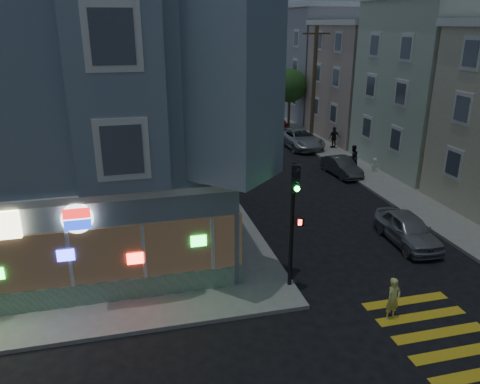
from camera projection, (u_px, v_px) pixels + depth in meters
name	position (u px, v px, depth m)	size (l,w,h in m)	color
ground	(239.00, 362.00, 13.63)	(120.00, 120.00, 0.00)	black
sidewalk_ne	(436.00, 138.00, 39.83)	(24.00, 42.00, 0.15)	gray
corner_building	(44.00, 108.00, 20.30)	(14.60, 14.60, 11.40)	gray
row_house_b	(467.00, 86.00, 30.83)	(12.00, 8.60, 10.50)	beige
row_house_c	(392.00, 82.00, 39.29)	(12.00, 8.60, 9.00)	#C2A896
row_house_d	(345.00, 64.00, 47.24)	(12.00, 8.60, 10.50)	#968F9E
utility_pole	(314.00, 84.00, 36.62)	(2.20, 0.30, 9.00)	#4C3826
street_tree_near	(290.00, 86.00, 42.43)	(3.00, 3.00, 5.30)	#4C3826
street_tree_far	(264.00, 76.00, 49.73)	(3.00, 3.00, 5.30)	#4C3826
running_child	(393.00, 299.00, 15.41)	(0.54, 0.36, 1.49)	#E8E877
pedestrian_a	(353.00, 157.00, 30.88)	(0.78, 0.61, 1.61)	black
pedestrian_b	(334.00, 137.00, 36.18)	(0.96, 0.40, 1.63)	black
parked_car_a	(408.00, 229.00, 20.76)	(1.62, 4.02, 1.37)	#979A9E
parked_car_b	(342.00, 166.00, 30.14)	(1.24, 3.57, 1.18)	#3E4144
parked_car_c	(279.00, 127.00, 41.65)	(1.69, 4.16, 1.21)	maroon
parked_car_d	(300.00, 138.00, 36.87)	(2.43, 5.26, 1.46)	#AEB5BA
traffic_signal	(294.00, 205.00, 16.22)	(0.60, 0.53, 4.73)	black
fire_hydrant	(375.00, 164.00, 30.56)	(0.51, 0.29, 0.88)	silver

